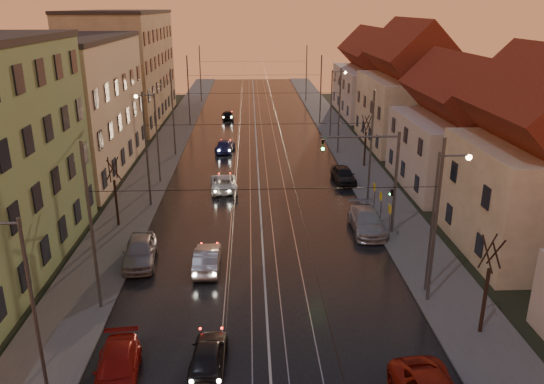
{
  "coord_description": "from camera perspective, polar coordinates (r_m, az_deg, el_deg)",
  "views": [
    {
      "loc": [
        -0.73,
        -15.36,
        14.93
      ],
      "look_at": [
        0.79,
        20.26,
        2.38
      ],
      "focal_mm": 35.0,
      "sensor_mm": 36.0,
      "label": 1
    }
  ],
  "objects": [
    {
      "name": "road",
      "position": [
        57.34,
        -1.63,
        4.31
      ],
      "size": [
        16.0,
        120.0,
        0.04
      ],
      "primitive_type": "cube",
      "color": "black",
      "rests_on": "ground"
    },
    {
      "name": "sidewalk_left",
      "position": [
        58.06,
        -11.58,
        4.17
      ],
      "size": [
        4.0,
        120.0,
        0.15
      ],
      "primitive_type": "cube",
      "color": "#4C4C4C",
      "rests_on": "ground"
    },
    {
      "name": "sidewalk_right",
      "position": [
        58.31,
        8.27,
        4.43
      ],
      "size": [
        4.0,
        120.0,
        0.15
      ],
      "primitive_type": "cube",
      "color": "#4C4C4C",
      "rests_on": "ground"
    },
    {
      "name": "tram_rail_0",
      "position": [
        57.34,
        -3.84,
        4.32
      ],
      "size": [
        0.06,
        120.0,
        0.03
      ],
      "primitive_type": "cube",
      "color": "gray",
      "rests_on": "road"
    },
    {
      "name": "tram_rail_1",
      "position": [
        57.32,
        -2.41,
        4.34
      ],
      "size": [
        0.06,
        120.0,
        0.03
      ],
      "primitive_type": "cube",
      "color": "gray",
      "rests_on": "road"
    },
    {
      "name": "tram_rail_2",
      "position": [
        57.34,
        -0.86,
        4.36
      ],
      "size": [
        0.06,
        120.0,
        0.03
      ],
      "primitive_type": "cube",
      "color": "gray",
      "rests_on": "road"
    },
    {
      "name": "tram_rail_3",
      "position": [
        57.4,
        0.57,
        4.37
      ],
      "size": [
        0.06,
        120.0,
        0.03
      ],
      "primitive_type": "cube",
      "color": "gray",
      "rests_on": "road"
    },
    {
      "name": "apartment_left_2",
      "position": [
        52.89,
        -21.13,
        8.39
      ],
      "size": [
        10.0,
        20.0,
        12.0
      ],
      "primitive_type": "cube",
      "color": "beige",
      "rests_on": "ground"
    },
    {
      "name": "apartment_left_3",
      "position": [
        75.67,
        -15.62,
        12.69
      ],
      "size": [
        10.0,
        24.0,
        14.0
      ],
      "primitive_type": "cube",
      "color": "#92815E",
      "rests_on": "ground"
    },
    {
      "name": "house_right_1",
      "position": [
        36.41,
        26.82,
        2.17
      ],
      "size": [
        8.67,
        10.2,
        10.8
      ],
      "color": "#B4AA8A",
      "rests_on": "ground"
    },
    {
      "name": "house_right_2",
      "position": [
        47.96,
        19.42,
        5.9
      ],
      "size": [
        9.18,
        12.24,
        9.2
      ],
      "color": "beige",
      "rests_on": "ground"
    },
    {
      "name": "house_right_3",
      "position": [
        61.67,
        14.53,
        10.28
      ],
      "size": [
        9.18,
        14.28,
        11.5
      ],
      "color": "#B4AA8A",
      "rests_on": "ground"
    },
    {
      "name": "house_right_4",
      "position": [
        79.01,
        10.78,
        11.88
      ],
      "size": [
        9.18,
        16.32,
        10.0
      ],
      "color": "beige",
      "rests_on": "ground"
    },
    {
      "name": "catenary_pole_l_1",
      "position": [
        27.64,
        -18.83,
        -3.87
      ],
      "size": [
        0.16,
        0.16,
        9.0
      ],
      "primitive_type": "cylinder",
      "color": "#595B60",
      "rests_on": "ground"
    },
    {
      "name": "catenary_pole_r_1",
      "position": [
        28.09,
        17.18,
        -3.31
      ],
      "size": [
        0.16,
        0.16,
        9.0
      ],
      "primitive_type": "cylinder",
      "color": "#595B60",
      "rests_on": "ground"
    },
    {
      "name": "catenary_pole_l_2",
      "position": [
        41.47,
        -13.34,
        4.3
      ],
      "size": [
        0.16,
        0.16,
        9.0
      ],
      "primitive_type": "cylinder",
      "color": "#595B60",
      "rests_on": "ground"
    },
    {
      "name": "catenary_pole_r_2",
      "position": [
        41.77,
        10.58,
        4.6
      ],
      "size": [
        0.16,
        0.16,
        9.0
      ],
      "primitive_type": "cylinder",
      "color": "#595B60",
      "rests_on": "ground"
    },
    {
      "name": "catenary_pole_l_3",
      "position": [
        55.91,
        -10.6,
        8.32
      ],
      "size": [
        0.16,
        0.16,
        9.0
      ],
      "primitive_type": "cylinder",
      "color": "#595B60",
      "rests_on": "ground"
    },
    {
      "name": "catenary_pole_r_3",
      "position": [
        56.13,
        7.25,
        8.53
      ],
      "size": [
        0.16,
        0.16,
        9.0
      ],
      "primitive_type": "cylinder",
      "color": "#595B60",
      "rests_on": "ground"
    },
    {
      "name": "catenary_pole_l_4",
      "position": [
        70.58,
        -8.97,
        10.67
      ],
      "size": [
        0.16,
        0.16,
        9.0
      ],
      "primitive_type": "cylinder",
      "color": "#595B60",
      "rests_on": "ground"
    },
    {
      "name": "catenary_pole_r_4",
      "position": [
        70.76,
        5.26,
        10.84
      ],
      "size": [
        0.16,
        0.16,
        9.0
      ],
      "primitive_type": "cylinder",
      "color": "#595B60",
      "rests_on": "ground"
    },
    {
      "name": "catenary_pole_l_5",
      "position": [
        88.33,
        -7.72,
        12.44
      ],
      "size": [
        0.16,
        0.16,
        9.0
      ],
      "primitive_type": "cylinder",
      "color": "#595B60",
      "rests_on": "ground"
    },
    {
      "name": "catenary_pole_r_5",
      "position": [
        88.47,
        3.72,
        12.59
      ],
      "size": [
        0.16,
        0.16,
        9.0
      ],
      "primitive_type": "cylinder",
      "color": "#595B60",
      "rests_on": "ground"
    },
    {
      "name": "street_lamp_0",
      "position": [
        21.73,
        -25.2,
        -10.16
      ],
      "size": [
        1.75,
        0.32,
        8.0
      ],
      "color": "#595B60",
      "rests_on": "ground"
    },
    {
      "name": "street_lamp_1",
      "position": [
        28.99,
        17.56,
        -1.82
      ],
      "size": [
        1.75,
        0.32,
        8.0
      ],
      "color": "#595B60",
      "rests_on": "ground"
    },
    {
      "name": "street_lamp_2",
      "position": [
        47.21,
        -12.69,
        6.64
      ],
      "size": [
        1.75,
        0.32,
        8.0
      ],
      "color": "#595B60",
      "rests_on": "ground"
    },
    {
      "name": "street_lamp_3",
      "position": [
        62.95,
        6.68,
        10.08
      ],
      "size": [
        1.75,
        0.32,
        8.0
      ],
      "color": "#595B60",
      "rests_on": "ground"
    },
    {
      "name": "traffic_light_mast",
      "position": [
        35.99,
        11.7,
        2.3
      ],
      "size": [
        5.3,
        0.32,
        7.2
      ],
      "color": "#595B60",
      "rests_on": "ground"
    },
    {
      "name": "bare_tree_0",
      "position": [
        38.66,
        -16.48,
        -0.21
      ],
      "size": [
        1.09,
        1.09,
        5.11
      ],
      "color": "black",
      "rests_on": "ground"
    },
    {
      "name": "bare_tree_1",
      "position": [
        27.03,
        22.06,
        -9.57
      ],
      "size": [
        1.09,
        1.09,
        5.11
      ],
      "color": "black",
      "rests_on": "ground"
    },
    {
      "name": "bare_tree_2",
      "position": [
        52.11,
        10.01,
        5.28
      ],
      "size": [
        1.09,
        1.09,
        5.11
      ],
      "color": "black",
      "rests_on": "ground"
    },
    {
      "name": "driving_car_0",
      "position": [
        24.2,
        -6.86,
        -16.97
      ],
      "size": [
        1.72,
        3.79,
        1.26
      ],
      "primitive_type": "imported",
      "rotation": [
        0.0,
        0.0,
        3.08
      ],
      "color": "black",
      "rests_on": "ground"
    },
    {
      "name": "driving_car_1",
      "position": [
        32.1,
        -7.0,
        -7.12
      ],
      "size": [
        1.46,
        4.14,
        1.36
      ],
      "primitive_type": "imported",
      "rotation": [
        0.0,
        0.0,
        3.14
      ],
      "color": "#959499",
      "rests_on": "ground"
    },
    {
      "name": "driving_car_2",
      "position": [
        45.47,
        -5.24,
        1.02
      ],
      "size": [
        2.59,
        4.9,
        1.31
      ],
      "primitive_type": "imported",
      "rotation": [
        0.0,
        0.0,
        3.23
      ],
      "color": "silver",
      "rests_on": "ground"
    },
    {
      "name": "driving_car_3",
      "position": [
        57.71,
        -5.08,
        4.98
      ],
      "size": [
        2.24,
        4.58,
        1.28
      ],
      "primitive_type": "imported",
      "rotation": [
        0.0,
        0.0,
        3.04
      ],
      "color": "navy",
      "rests_on": "ground"
    },
    {
      "name": "driving_car_4",
      "position": [
        74.52,
        -4.78,
        8.27
      ],
      "size": [
        1.83,
        3.83,
        1.26
      ],
      "primitive_type": "imported",
      "rotation": [
        0.0,
        0.0,
        3.23
      ],
      "color": "black",
      "rests_on": "ground"
    },
    {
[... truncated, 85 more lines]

